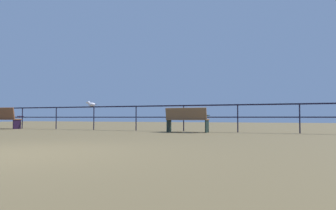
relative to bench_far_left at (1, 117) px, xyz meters
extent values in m
plane|color=brown|center=(8.83, -7.38, -0.54)|extent=(60.00, 60.00, 0.00)
cube|color=black|center=(8.83, 0.72, 0.46)|extent=(24.88, 0.05, 0.05)
cube|color=black|center=(8.83, 0.72, 0.01)|extent=(24.88, 0.04, 0.04)
cylinder|color=black|center=(0.53, 0.72, -0.04)|extent=(0.04, 0.04, 1.00)
cylinder|color=black|center=(2.61, 0.72, -0.04)|extent=(0.04, 0.04, 1.00)
cylinder|color=black|center=(4.68, 0.72, -0.04)|extent=(0.04, 0.04, 1.00)
cylinder|color=black|center=(6.75, 0.72, -0.04)|extent=(0.04, 0.04, 1.00)
cylinder|color=black|center=(8.83, 0.72, -0.04)|extent=(0.04, 0.04, 1.00)
cylinder|color=black|center=(10.90, 0.72, -0.04)|extent=(0.04, 0.04, 1.00)
cylinder|color=black|center=(12.97, 0.72, -0.04)|extent=(0.04, 0.04, 1.00)
cube|color=brown|center=(-0.01, 0.10, -0.09)|extent=(1.76, 0.62, 0.05)
cube|color=black|center=(0.82, 0.15, -0.31)|extent=(0.07, 0.46, 0.45)
cube|color=black|center=(0.81, 0.36, 0.05)|extent=(0.06, 0.36, 0.04)
cube|color=brown|center=(9.19, 0.10, -0.07)|extent=(1.54, 0.43, 0.05)
cube|color=brown|center=(9.19, -0.09, 0.14)|extent=(1.54, 0.13, 0.42)
cube|color=black|center=(9.92, 0.10, -0.30)|extent=(0.04, 0.39, 0.47)
cube|color=black|center=(9.92, 0.26, 0.07)|extent=(0.04, 0.30, 0.04)
cube|color=black|center=(8.46, 0.10, -0.30)|extent=(0.04, 0.39, 0.47)
cube|color=black|center=(8.46, 0.27, 0.07)|extent=(0.04, 0.30, 0.04)
ellipsoid|color=silver|center=(4.57, 0.72, 0.57)|extent=(0.34, 0.33, 0.16)
ellipsoid|color=gray|center=(4.57, 0.72, 0.59)|extent=(0.29, 0.27, 0.06)
sphere|color=silver|center=(4.46, 0.64, 0.64)|extent=(0.13, 0.13, 0.13)
cone|color=gold|center=(4.39, 0.58, 0.64)|extent=(0.07, 0.07, 0.05)
cube|color=gray|center=(4.69, 0.83, 0.58)|extent=(0.13, 0.12, 0.02)
camera|label=1|loc=(12.79, -10.75, 0.01)|focal=33.48mm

